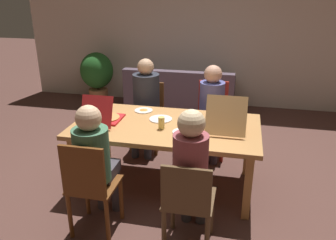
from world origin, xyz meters
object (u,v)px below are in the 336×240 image
Objects in this scene: potted_plant at (97,74)px; chair_2 at (212,116)px; drinking_glass_0 at (161,123)px; drinking_glass_1 at (193,121)px; plate_2 at (144,110)px; chair_3 at (148,114)px; plate_0 at (182,132)px; dining_table at (166,131)px; person_1 at (191,167)px; person_3 at (145,98)px; chair_1 at (188,203)px; chair_0 at (90,185)px; pizza_box_1 at (104,117)px; pizza_box_0 at (226,122)px; person_2 at (211,104)px; person_0 at (95,157)px; couch at (181,97)px; plate_1 at (161,119)px.

chair_2 is at bearing -34.23° from potted_plant.
drinking_glass_0 reaches higher than drinking_glass_1.
chair_3 is at bearing 100.47° from plate_2.
chair_2 is at bearing 80.08° from plate_0.
dining_table is at bearing -53.00° from potted_plant.
person_1 is 1.88m from person_3.
chair_1 is at bearing -90.00° from person_1.
person_1 is 1.82m from chair_2.
plate_2 is at bearing -76.68° from person_3.
pizza_box_1 reaches higher than chair_0.
chair_2 is 4.84× the size of plate_0.
drinking_glass_0 is (-0.23, 0.05, 0.05)m from plate_0.
person_3 is 2.31× the size of pizza_box_0.
person_2 is 0.91m from chair_3.
person_0 is 0.81m from pizza_box_1.
person_0 is 3.66m from potted_plant.
couch is at bearing 86.64° from chair_0.
couch is (0.42, 2.43, -0.50)m from pizza_box_1.
chair_2 is 3.79× the size of plate_1.
drinking_glass_0 is at bearing -54.62° from potted_plant.
plate_1 is 0.39m from drinking_glass_1.
plate_1 is at bearing 16.93° from pizza_box_1.
chair_1 is 4.35× the size of plate_0.
potted_plant reaches higher than drinking_glass_0.
plate_0 is at bearing -52.02° from potted_plant.
plate_2 is (-0.57, 0.54, -0.00)m from plate_0.
chair_1 is at bearing -102.39° from pizza_box_0.
plate_2 is at bearing 51.23° from pizza_box_1.
plate_0 is 0.43m from plate_1.
chair_2 is 1.52m from pizza_box_1.
person_1 is (0.87, 0.12, 0.22)m from chair_0.
dining_table is 2.20× the size of chair_3.
chair_1 reaches higher than plate_0.
plate_1 is 1.97× the size of drinking_glass_0.
person_1 is 6.31× the size of plate_0.
drinking_glass_1 reaches higher than plate_2.
person_3 reaches higher than plate_0.
chair_0 is (-0.46, -0.97, -0.15)m from dining_table.
drinking_glass_0 is 1.26× the size of drinking_glass_1.
plate_2 is 1.67× the size of drinking_glass_0.
pizza_box_0 reaches higher than drinking_glass_0.
person_3 is at bearing 124.14° from plate_0.
chair_1 is 0.69× the size of person_1.
person_2 is 1.02m from plate_0.
chair_0 is at bearing -108.82° from plate_1.
person_2 is (0.00, 1.67, -0.01)m from person_1.
pizza_box_0 is (0.23, -0.90, 0.29)m from chair_2.
pizza_box_0 is 3.56m from potted_plant.
plate_0 is 0.11× the size of couch.
chair_3 is 1.65× the size of pizza_box_0.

